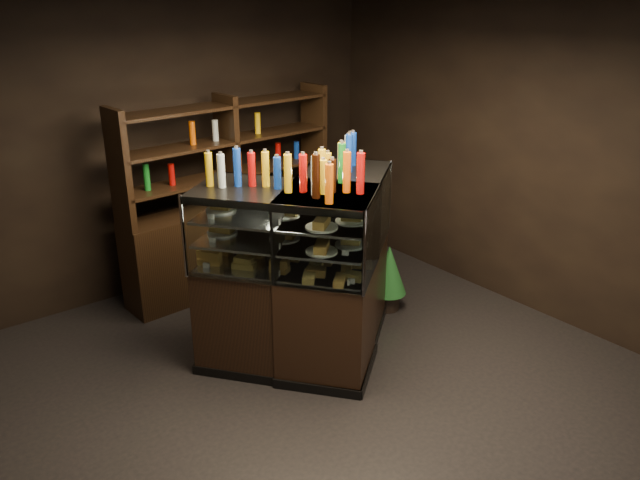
% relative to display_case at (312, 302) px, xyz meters
% --- Properties ---
extents(ground, '(5.00, 5.00, 0.00)m').
position_rel_display_case_xyz_m(ground, '(-0.26, -0.36, -0.51)').
color(ground, black).
rests_on(ground, ground).
extents(room_shell, '(5.02, 5.02, 3.01)m').
position_rel_display_case_xyz_m(room_shell, '(-0.26, -0.36, 1.43)').
color(room_shell, black).
rests_on(room_shell, ground).
extents(display_case, '(1.96, 1.56, 1.55)m').
position_rel_display_case_xyz_m(display_case, '(0.00, 0.00, 0.00)').
color(display_case, black).
rests_on(display_case, ground).
extents(food_display, '(1.51, 1.11, 0.47)m').
position_rel_display_case_xyz_m(food_display, '(-0.00, -0.01, 0.64)').
color(food_display, gold).
rests_on(food_display, display_case).
extents(bottles_top, '(1.34, 0.98, 0.30)m').
position_rel_display_case_xyz_m(bottles_top, '(0.00, 0.00, 1.16)').
color(bottles_top, '#D8590A').
rests_on(bottles_top, display_case).
extents(potted_conifer, '(0.35, 0.35, 0.76)m').
position_rel_display_case_xyz_m(potted_conifer, '(1.11, 0.22, -0.08)').
color(potted_conifer, black).
rests_on(potted_conifer, ground).
extents(back_shelving, '(2.36, 0.55, 2.00)m').
position_rel_display_case_xyz_m(back_shelving, '(0.24, 1.69, 0.10)').
color(back_shelving, black).
rests_on(back_shelving, ground).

